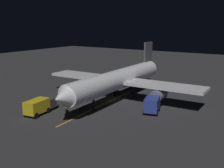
{
  "coord_description": "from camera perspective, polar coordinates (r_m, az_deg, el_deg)",
  "views": [
    {
      "loc": [
        -25.88,
        41.8,
        14.18
      ],
      "look_at": [
        0.0,
        2.0,
        3.5
      ],
      "focal_mm": 43.48,
      "sensor_mm": 36.0,
      "label": 1
    }
  ],
  "objects": [
    {
      "name": "catering_truck",
      "position": [
        44.68,
        8.52,
        -4.26
      ],
      "size": [
        3.52,
        5.83,
        2.53
      ],
      "color": "navy",
      "rests_on": "ground_plane"
    },
    {
      "name": "ground_plane",
      "position": [
        51.2,
        1.22,
        -3.52
      ],
      "size": [
        180.0,
        180.0,
        0.2
      ],
      "primitive_type": "cube",
      "color": "#2D2D30"
    },
    {
      "name": "traffic_cone_near_left",
      "position": [
        48.06,
        -11.2,
        -4.42
      ],
      "size": [
        0.5,
        0.5,
        0.55
      ],
      "color": "#EA590F",
      "rests_on": "ground_plane"
    },
    {
      "name": "airliner",
      "position": [
        50.72,
        1.58,
        0.93
      ],
      "size": [
        31.65,
        34.47,
        10.13
      ],
      "color": "white",
      "rests_on": "ground_plane"
    },
    {
      "name": "ground_crew_worker",
      "position": [
        44.4,
        -9.62,
        -4.93
      ],
      "size": [
        0.4,
        0.4,
        1.74
      ],
      "color": "black",
      "rests_on": "ground_plane"
    },
    {
      "name": "traffic_cone_near_right",
      "position": [
        46.07,
        7.6,
        -5.04
      ],
      "size": [
        0.5,
        0.5,
        0.55
      ],
      "color": "#EA590F",
      "rests_on": "ground_plane"
    },
    {
      "name": "baggage_truck",
      "position": [
        44.84,
        -15.01,
        -4.54
      ],
      "size": [
        2.92,
        6.11,
        2.42
      ],
      "color": "gold",
      "rests_on": "ground_plane"
    },
    {
      "name": "apron_guide_stripe",
      "position": [
        48.35,
        -2.02,
        -4.38
      ],
      "size": [
        1.56,
        24.58,
        0.01
      ],
      "primitive_type": "cube",
      "rotation": [
        0.0,
        0.0,
        0.05
      ],
      "color": "gold",
      "rests_on": "ground_plane"
    }
  ]
}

